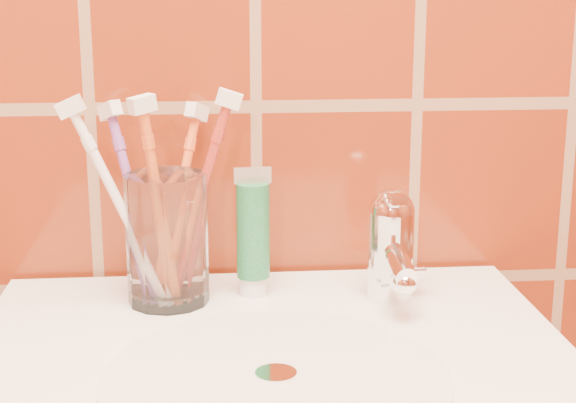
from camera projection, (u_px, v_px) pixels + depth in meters
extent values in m
cylinder|color=silver|center=(276.00, 376.00, 0.75)|extent=(0.30, 0.30, 0.00)
cylinder|color=white|center=(276.00, 374.00, 0.75)|extent=(0.04, 0.04, 0.00)
cylinder|color=white|center=(167.00, 239.00, 0.91)|extent=(0.10, 0.10, 0.14)
cylinder|color=white|center=(254.00, 285.00, 0.95)|extent=(0.03, 0.03, 0.02)
cylinder|color=#186737|center=(253.00, 230.00, 0.93)|extent=(0.04, 0.04, 0.10)
cube|color=beige|center=(252.00, 175.00, 0.92)|extent=(0.04, 0.00, 0.02)
cylinder|color=white|center=(390.00, 255.00, 0.93)|extent=(0.05, 0.05, 0.09)
sphere|color=white|center=(392.00, 212.00, 0.92)|extent=(0.05, 0.05, 0.05)
cylinder|color=white|center=(398.00, 260.00, 0.89)|extent=(0.02, 0.09, 0.03)
cube|color=white|center=(394.00, 198.00, 0.90)|extent=(0.02, 0.06, 0.01)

